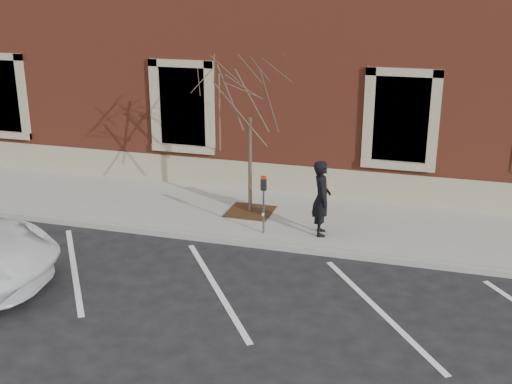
% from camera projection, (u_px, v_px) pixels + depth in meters
% --- Properties ---
extents(ground, '(120.00, 120.00, 0.00)m').
position_uv_depth(ground, '(249.00, 245.00, 14.72)').
color(ground, '#28282B').
rests_on(ground, ground).
extents(sidewalk_near, '(40.00, 3.50, 0.15)m').
position_uv_depth(sidewalk_near, '(269.00, 216.00, 16.28)').
color(sidewalk_near, '#ACABA2').
rests_on(sidewalk_near, ground).
extents(curb_near, '(40.00, 0.12, 0.15)m').
position_uv_depth(curb_near, '(248.00, 243.00, 14.65)').
color(curb_near, '#9E9E99').
rests_on(curb_near, ground).
extents(parking_stripes, '(28.00, 4.40, 0.01)m').
position_uv_depth(parking_stripes, '(216.00, 288.00, 12.72)').
color(parking_stripes, silver).
rests_on(parking_stripes, ground).
extents(building_civic, '(40.00, 8.62, 8.00)m').
position_uv_depth(building_civic, '(319.00, 38.00, 20.47)').
color(building_civic, brown).
rests_on(building_civic, ground).
extents(man, '(0.57, 0.73, 1.77)m').
position_uv_depth(man, '(322.00, 198.00, 14.70)').
color(man, black).
rests_on(man, sidewalk_near).
extents(parking_meter, '(0.13, 0.10, 1.39)m').
position_uv_depth(parking_meter, '(264.00, 194.00, 14.74)').
color(parking_meter, '#595B60').
rests_on(parking_meter, sidewalk_near).
extents(tree_grate, '(1.12, 1.12, 0.03)m').
position_uv_depth(tree_grate, '(250.00, 211.00, 16.36)').
color(tree_grate, '#472816').
rests_on(tree_grate, sidewalk_near).
extents(sapling, '(2.68, 2.68, 4.46)m').
position_uv_depth(sapling, '(250.00, 90.00, 15.37)').
color(sapling, brown).
rests_on(sapling, sidewalk_near).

